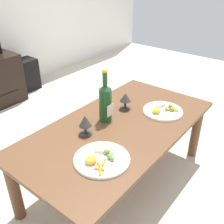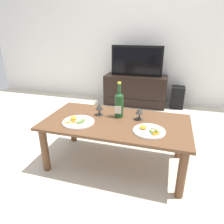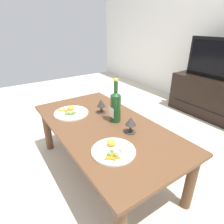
{
  "view_description": "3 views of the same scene",
  "coord_description": "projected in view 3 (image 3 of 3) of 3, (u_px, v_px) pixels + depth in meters",
  "views": [
    {
      "loc": [
        -1.14,
        -0.84,
        1.37
      ],
      "look_at": [
        0.02,
        0.07,
        0.54
      ],
      "focal_mm": 42.18,
      "sensor_mm": 36.0,
      "label": 1
    },
    {
      "loc": [
        0.45,
        -1.68,
        1.27
      ],
      "look_at": [
        -0.05,
        0.02,
        0.55
      ],
      "focal_mm": 32.37,
      "sensor_mm": 36.0,
      "label": 2
    },
    {
      "loc": [
        1.1,
        -0.67,
        1.19
      ],
      "look_at": [
        0.03,
        0.06,
        0.58
      ],
      "focal_mm": 30.18,
      "sensor_mm": 36.0,
      "label": 3
    }
  ],
  "objects": [
    {
      "name": "goblet_right",
      "position": [
        131.0,
        122.0,
        1.33
      ],
      "size": [
        0.08,
        0.08,
        0.12
      ],
      "color": "#38332D",
      "rests_on": "dining_table"
    },
    {
      "name": "wine_bottle",
      "position": [
        116.0,
        105.0,
        1.47
      ],
      "size": [
        0.08,
        0.08,
        0.35
      ],
      "color": "#19471E",
      "rests_on": "dining_table"
    },
    {
      "name": "goblet_left",
      "position": [
        101.0,
        104.0,
        1.64
      ],
      "size": [
        0.08,
        0.08,
        0.13
      ],
      "color": "#38332D",
      "rests_on": "dining_table"
    },
    {
      "name": "ground_plane",
      "position": [
        105.0,
        171.0,
        1.67
      ],
      "size": [
        6.4,
        6.4,
        0.0
      ],
      "primitive_type": "plane",
      "color": "beige"
    },
    {
      "name": "dining_table",
      "position": [
        104.0,
        133.0,
        1.5
      ],
      "size": [
        1.37,
        0.72,
        0.47
      ],
      "color": "brown",
      "rests_on": "ground_plane"
    },
    {
      "name": "tv_screen",
      "position": [
        221.0,
        59.0,
        2.36
      ],
      "size": [
        0.88,
        0.05,
        0.51
      ],
      "color": "black",
      "rests_on": "tv_stand"
    },
    {
      "name": "dinner_plate_right",
      "position": [
        114.0,
        150.0,
        1.15
      ],
      "size": [
        0.27,
        0.27,
        0.05
      ],
      "color": "white",
      "rests_on": "dining_table"
    },
    {
      "name": "dinner_plate_left",
      "position": [
        71.0,
        112.0,
        1.65
      ],
      "size": [
        0.3,
        0.3,
        0.05
      ],
      "color": "white",
      "rests_on": "dining_table"
    },
    {
      "name": "tv_stand",
      "position": [
        212.0,
        98.0,
        2.58
      ],
      "size": [
        1.08,
        0.42,
        0.53
      ],
      "color": "black",
      "rests_on": "ground_plane"
    }
  ]
}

